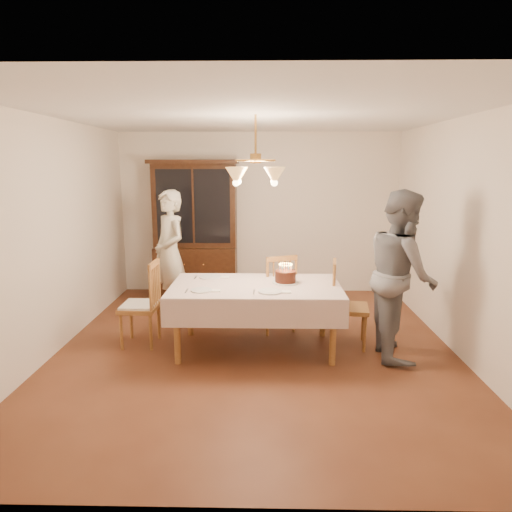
{
  "coord_description": "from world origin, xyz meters",
  "views": [
    {
      "loc": [
        0.11,
        -4.95,
        2.08
      ],
      "look_at": [
        0.0,
        0.2,
        1.05
      ],
      "focal_mm": 32.0,
      "sensor_mm": 36.0,
      "label": 1
    }
  ],
  "objects_px": {
    "elderly_woman": "(170,253)",
    "birthday_cake": "(285,277)",
    "chair_far_side": "(276,297)",
    "dining_table": "(256,291)",
    "china_hutch": "(196,231)"
  },
  "relations": [
    {
      "from": "elderly_woman",
      "to": "birthday_cake",
      "type": "distance_m",
      "value": 1.92
    },
    {
      "from": "chair_far_side",
      "to": "elderly_woman",
      "type": "xyz_separation_m",
      "value": [
        -1.46,
        0.61,
        0.43
      ]
    },
    {
      "from": "dining_table",
      "to": "china_hutch",
      "type": "xyz_separation_m",
      "value": [
        -1.01,
        2.25,
        0.36
      ]
    },
    {
      "from": "china_hutch",
      "to": "birthday_cake",
      "type": "distance_m",
      "value": 2.55
    },
    {
      "from": "elderly_woman",
      "to": "china_hutch",
      "type": "bearing_deg",
      "value": 131.65
    },
    {
      "from": "dining_table",
      "to": "birthday_cake",
      "type": "height_order",
      "value": "birthday_cake"
    },
    {
      "from": "china_hutch",
      "to": "birthday_cake",
      "type": "xyz_separation_m",
      "value": [
        1.35,
        -2.16,
        -0.21
      ]
    },
    {
      "from": "dining_table",
      "to": "birthday_cake",
      "type": "bearing_deg",
      "value": 15.91
    },
    {
      "from": "chair_far_side",
      "to": "elderly_woman",
      "type": "height_order",
      "value": "elderly_woman"
    },
    {
      "from": "dining_table",
      "to": "china_hutch",
      "type": "bearing_deg",
      "value": 114.15
    },
    {
      "from": "dining_table",
      "to": "chair_far_side",
      "type": "relative_size",
      "value": 1.9
    },
    {
      "from": "birthday_cake",
      "to": "dining_table",
      "type": "bearing_deg",
      "value": -164.09
    },
    {
      "from": "chair_far_side",
      "to": "dining_table",
      "type": "bearing_deg",
      "value": -111.54
    },
    {
      "from": "china_hutch",
      "to": "elderly_woman",
      "type": "height_order",
      "value": "china_hutch"
    },
    {
      "from": "china_hutch",
      "to": "chair_far_side",
      "type": "height_order",
      "value": "china_hutch"
    }
  ]
}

